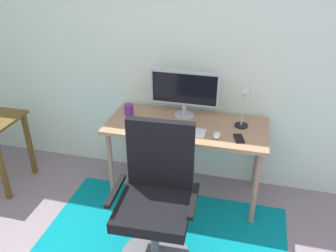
{
  "coord_description": "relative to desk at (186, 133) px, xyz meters",
  "views": [
    {
      "loc": [
        0.5,
        -0.75,
        2.1
      ],
      "look_at": [
        -0.09,
        1.58,
        0.82
      ],
      "focal_mm": 37.35,
      "sensor_mm": 36.0,
      "label": 1
    }
  ],
  "objects": [
    {
      "name": "monitor",
      "position": [
        -0.06,
        0.16,
        0.32
      ],
      "size": [
        0.6,
        0.18,
        0.41
      ],
      "color": "#B2B2B7",
      "rests_on": "desk"
    },
    {
      "name": "area_rug",
      "position": [
        -0.04,
        -0.75,
        -0.64
      ],
      "size": [
        1.91,
        1.46,
        0.01
      ],
      "primitive_type": "cube",
      "color": "#07828C",
      "rests_on": "ground"
    },
    {
      "name": "office_chair",
      "position": [
        -0.05,
        -0.79,
        -0.18
      ],
      "size": [
        0.58,
        0.52,
        1.06
      ],
      "rotation": [
        0.0,
        0.0,
        0.05
      ],
      "color": "slate",
      "rests_on": "ground"
    },
    {
      "name": "keyboard",
      "position": [
        -0.03,
        -0.14,
        0.09
      ],
      "size": [
        0.43,
        0.13,
        0.02
      ],
      "primitive_type": "cube",
      "color": "white",
      "rests_on": "desk"
    },
    {
      "name": "cell_phone",
      "position": [
        0.45,
        -0.14,
        0.08
      ],
      "size": [
        0.1,
        0.15,
        0.01
      ],
      "primitive_type": "cube",
      "rotation": [
        0.0,
        0.0,
        0.27
      ],
      "color": "black",
      "rests_on": "desk"
    },
    {
      "name": "desk_lamp",
      "position": [
        0.45,
        0.08,
        0.34
      ],
      "size": [
        0.11,
        0.11,
        0.38
      ],
      "color": "black",
      "rests_on": "desk"
    },
    {
      "name": "desk",
      "position": [
        0.0,
        0.0,
        0.0
      ],
      "size": [
        1.36,
        0.61,
        0.72
      ],
      "color": "tan",
      "rests_on": "ground"
    },
    {
      "name": "coffee_cup",
      "position": [
        -0.54,
        0.06,
        0.13
      ],
      "size": [
        0.08,
        0.08,
        0.1
      ],
      "primitive_type": "cylinder",
      "color": "#662983",
      "rests_on": "desk"
    },
    {
      "name": "computer_mouse",
      "position": [
        0.27,
        -0.15,
        0.1
      ],
      "size": [
        0.06,
        0.1,
        0.03
      ],
      "primitive_type": "ellipsoid",
      "color": "white",
      "rests_on": "desk"
    },
    {
      "name": "wall_back",
      "position": [
        -0.01,
        0.37,
        0.66
      ],
      "size": [
        6.0,
        0.1,
        2.6
      ],
      "primitive_type": "cube",
      "color": "silver",
      "rests_on": "ground"
    }
  ]
}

